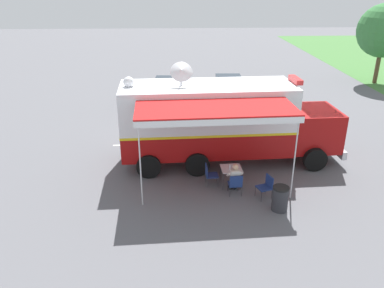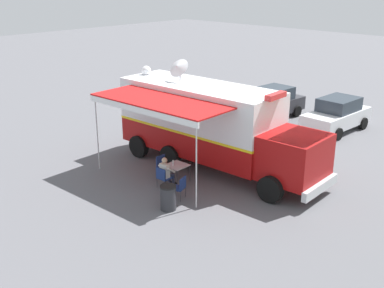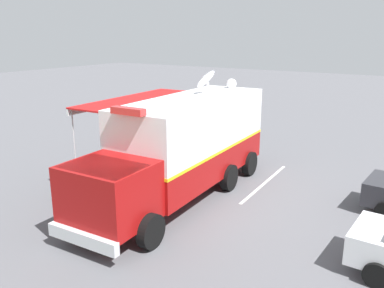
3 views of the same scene
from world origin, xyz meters
The scene contains 12 objects.
ground_plane centered at (0.00, 0.00, 0.00)m, with size 100.00×100.00×0.00m, color #5B5B60.
lot_stripe centered at (-2.09, -2.02, 0.00)m, with size 0.12×4.80×0.01m, color silver.
command_truck centered at (0.00, 0.75, 1.94)m, with size 5.18×9.59×4.53m.
folding_table centered at (2.15, 0.79, 0.67)m, with size 0.83×0.83×0.73m.
water_bottle centered at (2.27, 0.72, 0.83)m, with size 0.07×0.07×0.22m.
folding_chair_at_table centered at (2.94, 0.84, 0.51)m, with size 0.50×0.50×0.87m.
folding_chair_beside_table centered at (2.12, -0.06, 0.51)m, with size 0.50×0.50×0.87m.
folding_chair_spare_by_truck centered at (3.14, 1.96, 0.51)m, with size 0.61×0.61×0.87m.
seated_responder centered at (2.76, 0.83, 0.65)m, with size 0.67×0.57×1.25m.
trash_bin centered at (4.01, 2.25, 0.46)m, with size 0.57×0.57×0.91m.
car_behind_truck centered at (-8.01, -1.78, 0.88)m, with size 4.30×2.20×1.76m.
car_far_corner centered at (-8.38, 2.10, 0.88)m, with size 4.27×2.15×1.76m.
Camera 2 is at (14.45, 13.40, 7.87)m, focal length 44.97 mm.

